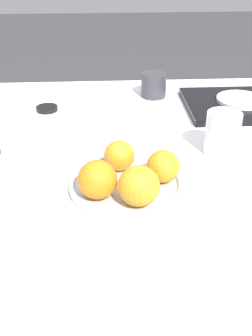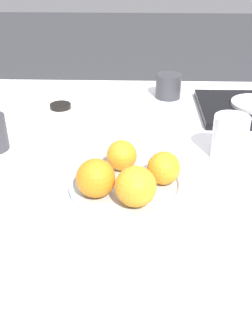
% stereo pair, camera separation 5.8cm
% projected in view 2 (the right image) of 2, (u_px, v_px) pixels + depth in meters
% --- Properties ---
extents(ground_plane, '(12.00, 12.00, 0.00)m').
position_uv_depth(ground_plane, '(145.00, 320.00, 1.40)').
color(ground_plane, '#38383D').
extents(table, '(1.46, 0.84, 0.74)m').
position_uv_depth(table, '(148.00, 242.00, 1.20)').
color(table, white).
rests_on(table, ground_plane).
extents(fruit_platter, '(0.23, 0.23, 0.02)m').
position_uv_depth(fruit_platter, '(126.00, 185.00, 0.80)').
color(fruit_platter, '#B2BCC6').
rests_on(fruit_platter, table).
extents(orange_0, '(0.07, 0.07, 0.07)m').
position_uv_depth(orange_0, '(164.00, 168.00, 0.78)').
color(orange_0, orange).
rests_on(orange_0, fruit_platter).
extents(orange_1, '(0.07, 0.07, 0.07)m').
position_uv_depth(orange_1, '(122.00, 155.00, 0.83)').
color(orange_1, orange).
rests_on(orange_1, fruit_platter).
extents(orange_2, '(0.08, 0.08, 0.08)m').
position_uv_depth(orange_2, '(96.00, 178.00, 0.74)').
color(orange_2, orange).
rests_on(orange_2, fruit_platter).
extents(orange_3, '(0.08, 0.08, 0.08)m').
position_uv_depth(orange_3, '(136.00, 187.00, 0.72)').
color(orange_3, orange).
rests_on(orange_3, fruit_platter).
extents(water_glass, '(0.08, 0.08, 0.10)m').
position_uv_depth(water_glass, '(230.00, 137.00, 0.89)').
color(water_glass, silver).
rests_on(water_glass, table).
extents(cup_2, '(0.08, 0.08, 0.07)m').
position_uv_depth(cup_2, '(168.00, 86.00, 1.22)').
color(cup_2, '#333338').
rests_on(cup_2, table).
extents(soy_dish, '(0.06, 0.06, 0.01)m').
position_uv_depth(soy_dish, '(60.00, 106.00, 1.16)').
color(soy_dish, black).
rests_on(soy_dish, table).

